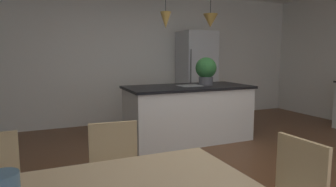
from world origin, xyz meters
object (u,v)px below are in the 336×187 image
object	(u,v)px
potted_plant_on_island	(206,70)
kitchen_island	(188,112)
refrigerator	(196,76)
chair_far_right	(117,177)

from	to	relation	value
potted_plant_on_island	kitchen_island	bearing A→B (deg)	-180.00
kitchen_island	potted_plant_on_island	distance (m)	0.77
kitchen_island	potted_plant_on_island	world-z (taller)	potted_plant_on_island
kitchen_island	refrigerator	distance (m)	1.65
kitchen_island	potted_plant_on_island	bearing A→B (deg)	0.00
kitchen_island	chair_far_right	bearing A→B (deg)	-128.94
chair_far_right	refrigerator	xyz separation A→B (m)	(2.54, 3.38, 0.47)
chair_far_right	kitchen_island	distance (m)	2.66
kitchen_island	refrigerator	xyz separation A→B (m)	(0.87, 1.31, 0.49)
kitchen_island	refrigerator	world-z (taller)	refrigerator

